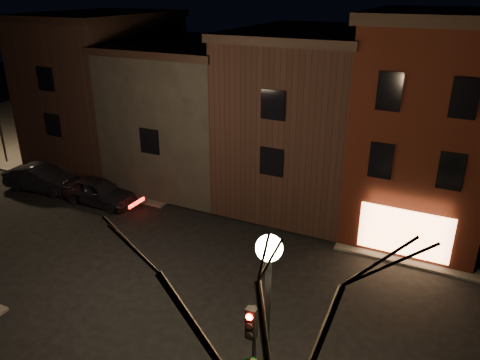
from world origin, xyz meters
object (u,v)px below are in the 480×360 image
at_px(parked_car_a, 99,191).
at_px(bare_tree_right, 282,345).
at_px(traffic_signal, 252,349).
at_px(parked_car_b, 42,179).
at_px(street_lamp_near, 268,291).

bearing_deg(parked_car_a, bare_tree_right, -127.99).
distance_m(traffic_signal, parked_car_b, 20.81).
distance_m(street_lamp_near, parked_car_a, 18.29).
height_order(street_lamp_near, bare_tree_right, bare_tree_right).
xyz_separation_m(street_lamp_near, bare_tree_right, (1.30, -2.50, 0.97)).
xyz_separation_m(traffic_signal, parked_car_a, (-14.08, 9.48, -2.04)).
bearing_deg(street_lamp_near, parked_car_a, 145.81).
distance_m(bare_tree_right, parked_car_b, 24.43).
relative_size(traffic_signal, parked_car_b, 0.86).
bearing_deg(parked_car_a, street_lamp_near, -124.21).
bearing_deg(bare_tree_right, parked_car_b, 148.69).
xyz_separation_m(street_lamp_near, parked_car_a, (-14.68, 9.97, -4.41)).
distance_m(street_lamp_near, bare_tree_right, 2.98).
bearing_deg(bare_tree_right, parked_car_a, 142.02).
relative_size(street_lamp_near, bare_tree_right, 0.76).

